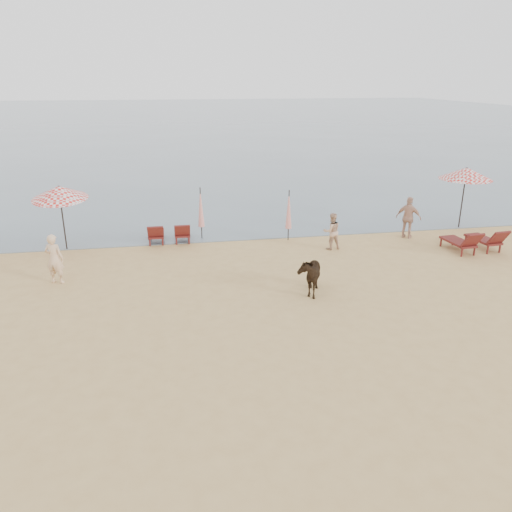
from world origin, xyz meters
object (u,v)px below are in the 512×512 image
Objects in this scene: umbrella_closed_right at (201,207)px; beachgoer_right_b at (409,218)px; umbrella_open_right at (466,173)px; beachgoer_right_a at (332,231)px; lounger_cluster_left at (169,232)px; beachgoer_left at (55,259)px; umbrella_open_left_b at (59,192)px; cow at (309,274)px; umbrella_closed_left at (289,210)px; lounger_cluster_right at (475,240)px.

beachgoer_right_b is at bearing -9.49° from umbrella_closed_right.
beachgoer_right_a is (-6.72, -1.83, -1.76)m from umbrella_open_right.
umbrella_closed_right reaches higher than lounger_cluster_left.
beachgoer_right_a is (10.16, 1.75, -0.11)m from beachgoer_left.
umbrella_open_right is (13.10, -0.17, 2.08)m from lounger_cluster_left.
umbrella_open_right reaches higher than umbrella_closed_right.
umbrella_open_left_b reaches higher than cow.
cow is (-0.63, -5.42, -0.69)m from umbrella_closed_left.
umbrella_closed_left reaches higher than lounger_cluster_right.
beachgoer_right_a is 3.76m from beachgoer_right_b.
umbrella_open_left_b is at bearing 35.53° from beachgoer_right_b.
umbrella_open_left_b is 5.55m from umbrella_closed_right.
umbrella_open_left_b is 0.97× the size of umbrella_open_right.
beachgoer_right_a is (6.39, -2.00, 0.32)m from lounger_cluster_left.
cow reaches higher than lounger_cluster_right.
umbrella_closed_right is 1.46× the size of cow.
umbrella_open_left_b is at bearing 177.62° from umbrella_closed_left.
cow is (8.40, -5.79, -1.69)m from umbrella_open_left_b.
beachgoer_right_b is (13.83, 2.57, 0.04)m from beachgoer_left.
umbrella_open_left_b is 1.77× the size of cow.
beachgoer_right_a is at bearing 161.31° from lounger_cluster_right.
umbrella_closed_right is 1.30× the size of beachgoer_left.
umbrella_closed_left is 5.15m from beachgoer_right_b.
lounger_cluster_left is at bearing 173.22° from umbrella_closed_left.
beachgoer_right_a is (1.43, -1.41, -0.59)m from umbrella_closed_left.
lounger_cluster_right is 8.02m from cow.
lounger_cluster_left is 0.64× the size of umbrella_open_left_b.
beachgoer_right_b reaches higher than beachgoer_right_a.
umbrella_open_left_b is 1.21× the size of umbrella_closed_right.
beachgoer_left is at bearing -134.76° from lounger_cluster_left.
lounger_cluster_left is 1.13× the size of cow.
umbrella_open_right is at bearing -2.15° from umbrella_closed_right.
lounger_cluster_left is 0.78× the size of umbrella_closed_right.
umbrella_closed_right is 8.82m from beachgoer_right_b.
umbrella_open_right is 10.71m from cow.
umbrella_open_left_b is 17.18m from umbrella_open_right.
beachgoer_right_b reaches higher than beachgoer_left.
lounger_cluster_right is 11.12m from umbrella_closed_right.
beachgoer_right_b is (3.67, 0.82, 0.16)m from beachgoer_right_a.
umbrella_open_left_b reaches higher than umbrella_closed_right.
beachgoer_left is at bearing 4.99° from beachgoer_right_a.
umbrella_closed_left is at bearing 32.83° from beachgoer_right_b.
lounger_cluster_left is at bearing -117.37° from beachgoer_left.
lounger_cluster_right is 16.35m from umbrella_open_left_b.
umbrella_open_left_b reaches higher than beachgoer_right_b.
cow is at bearing 57.95° from beachgoer_right_a.
lounger_cluster_left is at bearing 32.74° from beachgoer_right_b.
umbrella_closed_right is 6.97m from cow.
umbrella_open_right is 1.25× the size of umbrella_closed_right.
umbrella_open_right is at bearing -0.32° from lounger_cluster_left.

